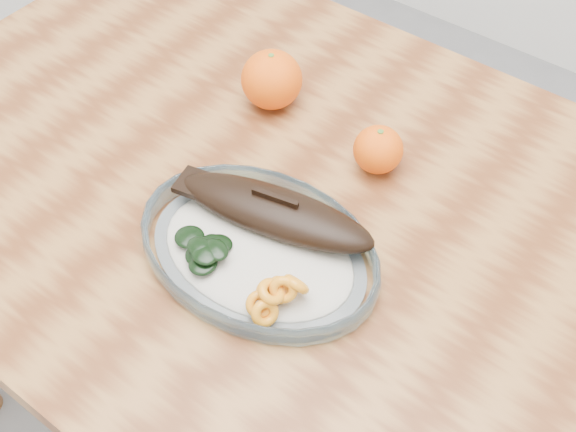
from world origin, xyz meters
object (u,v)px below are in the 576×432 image
at_px(plated_meal, 259,246).
at_px(dining_table, 280,236).
at_px(orange_right, 378,150).
at_px(orange_left, 272,79).

bearing_deg(plated_meal, dining_table, 111.45).
relative_size(dining_table, orange_right, 17.99).
bearing_deg(dining_table, orange_left, 130.80).
bearing_deg(orange_right, orange_left, 174.34).
relative_size(plated_meal, orange_left, 6.66).
height_order(dining_table, orange_right, orange_right).
distance_m(dining_table, orange_right, 0.19).
height_order(dining_table, plated_meal, plated_meal).
bearing_deg(dining_table, plated_meal, -65.12).
xyz_separation_m(orange_left, orange_right, (0.19, -0.02, -0.01)).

